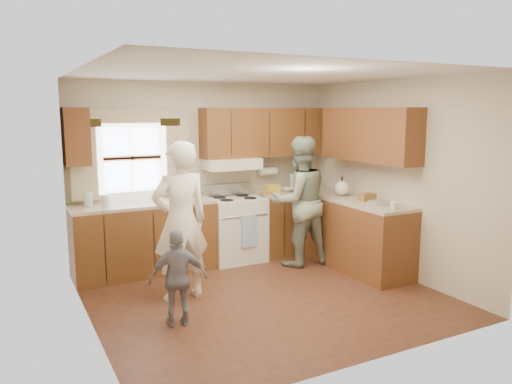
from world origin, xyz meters
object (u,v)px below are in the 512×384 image
woman_left (180,221)px  child (178,278)px  woman_right (299,201)px  stove (235,228)px

woman_left → child: 0.83m
woman_left → child: bearing=65.2°
woman_right → child: 2.45m
stove → woman_left: bearing=-137.5°
stove → woman_right: size_ratio=0.60×
woman_left → woman_right: woman_left is taller
woman_left → woman_right: 1.92m
woman_left → child: woman_left is taller
stove → woman_right: bearing=-39.9°
woman_right → child: bearing=31.1°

